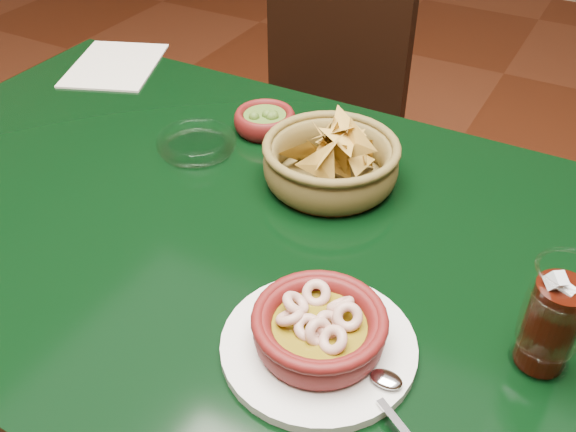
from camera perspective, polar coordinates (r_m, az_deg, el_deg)
The scene contains 8 objects.
dining_table at distance 1.00m, azimuth -6.49°, elevation -4.18°, with size 1.20×0.80×0.75m.
dining_chair at distance 1.67m, azimuth 1.78°, elevation 9.04°, with size 0.47×0.47×0.94m.
shrimp_plate at distance 0.73m, azimuth 2.81°, elevation -10.30°, with size 0.28×0.22×0.07m.
chip_basket at distance 0.98m, azimuth 3.84°, elevation 4.91°, with size 0.24×0.24×0.15m.
guacamole_ramekin at distance 1.12m, azimuth -2.06°, elevation 8.50°, with size 0.13×0.13×0.04m.
cola_drink at distance 0.74m, azimuth 22.49°, elevation -8.44°, with size 0.14×0.14×0.16m.
glass_ashtray at distance 1.07m, azimuth -8.13°, elevation 6.43°, with size 0.14×0.14×0.03m.
paper_menu at distance 1.41m, azimuth -15.11°, elevation 12.84°, with size 0.24×0.27×0.00m.
Camera 1 is at (0.46, -0.59, 1.32)m, focal length 40.00 mm.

